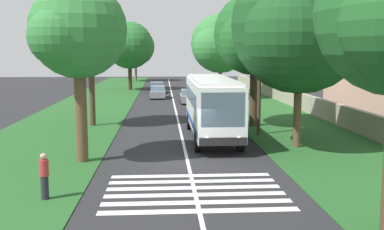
# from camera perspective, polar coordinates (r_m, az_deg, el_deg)

# --- Properties ---
(ground) EXTENTS (160.00, 160.00, 0.00)m
(ground) POSITION_cam_1_polar(r_m,az_deg,el_deg) (22.52, -0.53, -5.83)
(ground) COLOR #262628
(grass_verge_left) EXTENTS (120.00, 8.00, 0.04)m
(grass_verge_left) POSITION_cam_1_polar(r_m,az_deg,el_deg) (37.88, -14.29, -0.49)
(grass_verge_left) COLOR #235623
(grass_verge_left) RESTS_ON ground
(grass_verge_right) EXTENTS (120.00, 8.00, 0.04)m
(grass_verge_right) POSITION_cam_1_polar(r_m,az_deg,el_deg) (38.40, 10.53, -0.27)
(grass_verge_right) COLOR #235623
(grass_verge_right) RESTS_ON ground
(centre_line) EXTENTS (110.00, 0.16, 0.01)m
(centre_line) POSITION_cam_1_polar(r_m,az_deg,el_deg) (37.25, -1.80, -0.42)
(centre_line) COLOR silver
(centre_line) RESTS_ON ground
(coach_bus) EXTENTS (11.16, 2.62, 3.73)m
(coach_bus) POSITION_cam_1_polar(r_m,az_deg,el_deg) (28.41, 2.40, 1.39)
(coach_bus) COLOR white
(coach_bus) RESTS_ON ground
(zebra_crossing) EXTENTS (4.95, 6.80, 0.01)m
(zebra_crossing) POSITION_cam_1_polar(r_m,az_deg,el_deg) (17.96, 0.31, -9.35)
(zebra_crossing) COLOR silver
(zebra_crossing) RESTS_ON ground
(trailing_car_0) EXTENTS (4.30, 1.78, 1.43)m
(trailing_car_0) POSITION_cam_1_polar(r_m,az_deg,el_deg) (48.54, -0.37, 2.27)
(trailing_car_0) COLOR gray
(trailing_car_0) RESTS_ON ground
(trailing_car_1) EXTENTS (4.30, 1.78, 1.43)m
(trailing_car_1) POSITION_cam_1_polar(r_m,az_deg,el_deg) (53.84, -4.24, 2.79)
(trailing_car_1) COLOR gray
(trailing_car_1) RESTS_ON ground
(trailing_car_2) EXTENTS (4.30, 1.78, 1.43)m
(trailing_car_2) POSITION_cam_1_polar(r_m,az_deg,el_deg) (61.07, -4.35, 3.37)
(trailing_car_2) COLOR black
(trailing_car_2) RESTS_ON ground
(roadside_tree_left_0) EXTENTS (5.48, 4.57, 8.56)m
(roadside_tree_left_0) POSITION_cam_1_polar(r_m,az_deg,el_deg) (22.77, -13.96, 9.71)
(roadside_tree_left_0) COLOR brown
(roadside_tree_left_0) RESTS_ON grass_verge_left
(roadside_tree_left_1) EXTENTS (7.83, 6.56, 9.49)m
(roadside_tree_left_1) POSITION_cam_1_polar(r_m,az_deg,el_deg) (66.05, -7.81, 8.34)
(roadside_tree_left_1) COLOR #3D2D1E
(roadside_tree_left_1) RESTS_ON grass_verge_left
(roadside_tree_left_2) EXTENTS (6.01, 5.11, 9.32)m
(roadside_tree_left_2) POSITION_cam_1_polar(r_m,az_deg,el_deg) (33.78, -12.77, 9.92)
(roadside_tree_left_2) COLOR #4C3826
(roadside_tree_left_2) RESTS_ON grass_verge_left
(roadside_tree_left_3) EXTENTS (8.23, 6.88, 9.70)m
(roadside_tree_left_3) POSITION_cam_1_polar(r_m,az_deg,el_deg) (86.08, -7.03, 8.22)
(roadside_tree_left_3) COLOR brown
(roadside_tree_left_3) RESTS_ON grass_verge_left
(roadside_tree_right_0) EXTENTS (8.14, 6.69, 9.58)m
(roadside_tree_right_0) POSITION_cam_1_polar(r_m,az_deg,el_deg) (53.14, 3.29, 8.58)
(roadside_tree_right_0) COLOR #3D2D1E
(roadside_tree_right_0) RESTS_ON grass_verge_right
(roadside_tree_right_1) EXTENTS (6.96, 5.80, 9.41)m
(roadside_tree_right_1) POSITION_cam_1_polar(r_m,az_deg,el_deg) (33.34, 7.45, 9.55)
(roadside_tree_right_1) COLOR #4C3826
(roadside_tree_right_1) RESTS_ON grass_verge_right
(roadside_tree_right_2) EXTENTS (9.15, 7.50, 10.48)m
(roadside_tree_right_2) POSITION_cam_1_polar(r_m,az_deg,el_deg) (26.33, 12.63, 10.31)
(roadside_tree_right_2) COLOR brown
(roadside_tree_right_2) RESTS_ON grass_verge_right
(utility_pole) EXTENTS (0.24, 1.40, 8.91)m
(utility_pole) POSITION_cam_1_polar(r_m,az_deg,el_deg) (29.70, 8.34, 6.41)
(utility_pole) COLOR #473828
(utility_pole) RESTS_ON grass_verge_right
(roadside_wall) EXTENTS (70.00, 0.40, 1.52)m
(roadside_wall) POSITION_cam_1_polar(r_m,az_deg,el_deg) (44.00, 13.26, 1.68)
(roadside_wall) COLOR #9E937F
(roadside_wall) RESTS_ON grass_verge_right
(pedestrian) EXTENTS (0.34, 0.34, 1.69)m
(pedestrian) POSITION_cam_1_polar(r_m,az_deg,el_deg) (17.49, -17.73, -7.12)
(pedestrian) COLOR #26262D
(pedestrian) RESTS_ON grass_verge_left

